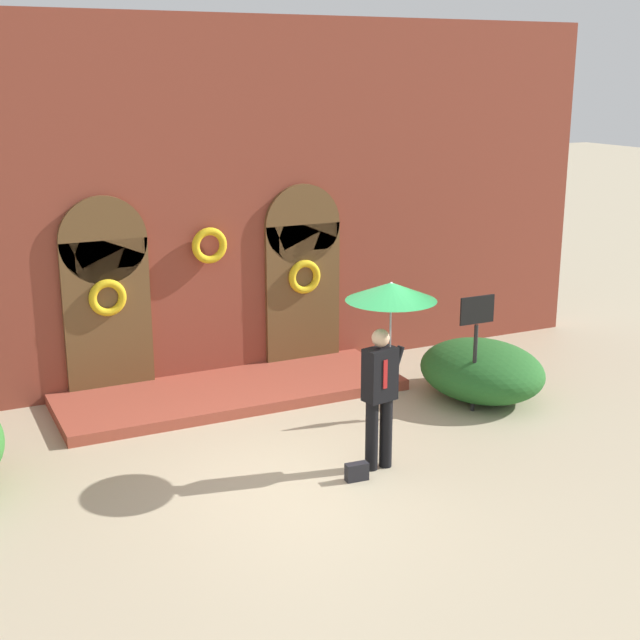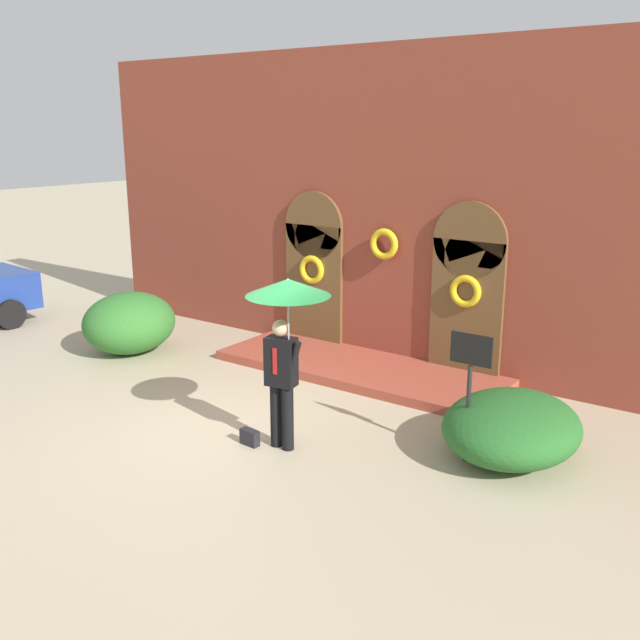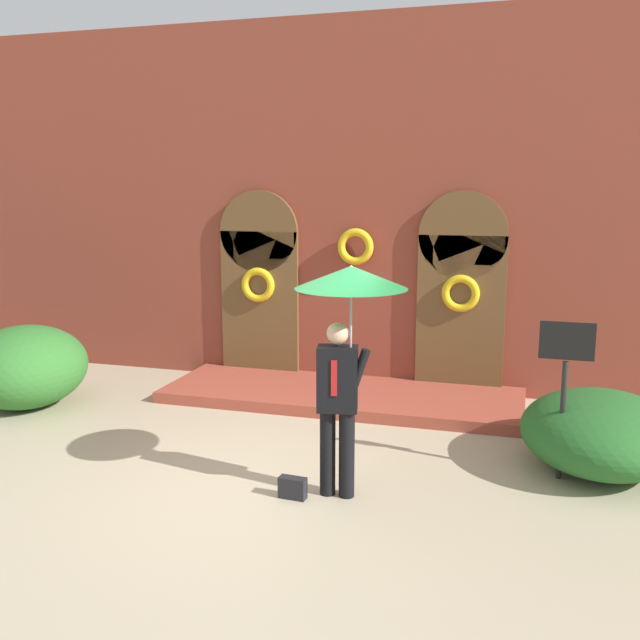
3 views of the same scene
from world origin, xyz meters
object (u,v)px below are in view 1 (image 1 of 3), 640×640
Objects in this scene: shrub_right at (482,370)px; handbag at (357,472)px; person_with_umbrella at (388,319)px; sign_post at (476,334)px.

handbag is at bearing -150.54° from shrub_right.
person_with_umbrella reaches higher than shrub_right.
person_with_umbrella is 1.88m from handbag.
handbag is at bearing -153.47° from sign_post.
handbag is 0.14× the size of shrub_right.
sign_post is 0.83× the size of shrub_right.
sign_post is at bearing 27.70° from person_with_umbrella.
sign_post is 0.96m from shrub_right.
shrub_right is (3.04, 1.72, 0.32)m from handbag.
person_with_umbrella is 1.37× the size of sign_post.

